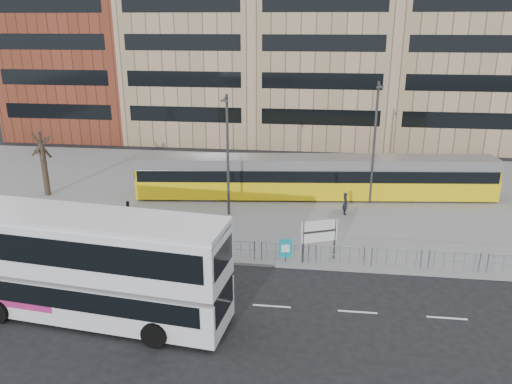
# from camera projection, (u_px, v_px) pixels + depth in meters

# --- Properties ---
(ground) EXTENTS (120.00, 120.00, 0.00)m
(ground) POSITION_uv_depth(u_px,v_px,m) (243.00, 265.00, 27.56)
(ground) COLOR black
(ground) RESTS_ON ground
(plaza) EXTENTS (64.00, 24.00, 0.15)m
(plaza) POSITION_uv_depth(u_px,v_px,m) (266.00, 194.00, 38.80)
(plaza) COLOR gray
(plaza) RESTS_ON ground
(kerb) EXTENTS (64.00, 0.25, 0.17)m
(kerb) POSITION_uv_depth(u_px,v_px,m) (243.00, 263.00, 27.59)
(kerb) COLOR gray
(kerb) RESTS_ON ground
(building_row) EXTENTS (70.40, 18.40, 31.20)m
(building_row) POSITION_uv_depth(u_px,v_px,m) (302.00, 20.00, 55.37)
(building_row) COLOR maroon
(building_row) RESTS_ON ground
(pedestrian_barrier) EXTENTS (32.07, 0.07, 1.10)m
(pedestrian_barrier) POSITION_uv_depth(u_px,v_px,m) (280.00, 247.00, 27.48)
(pedestrian_barrier) COLOR gray
(pedestrian_barrier) RESTS_ON plaza
(road_markings) EXTENTS (62.00, 0.12, 0.01)m
(road_markings) POSITION_uv_depth(u_px,v_px,m) (251.00, 305.00, 23.69)
(road_markings) COLOR white
(road_markings) RESTS_ON ground
(double_decker_bus) EXTENTS (12.64, 4.28, 4.95)m
(double_decker_bus) POSITION_uv_depth(u_px,v_px,m) (89.00, 263.00, 21.92)
(double_decker_bus) COLOR white
(double_decker_bus) RESTS_ON ground
(tram) EXTENTS (26.72, 5.37, 3.13)m
(tram) POSITION_uv_depth(u_px,v_px,m) (315.00, 177.00, 37.31)
(tram) COLOR yellow
(tram) RESTS_ON plaza
(station_sign) EXTENTS (1.95, 0.85, 2.38)m
(station_sign) POSITION_uv_depth(u_px,v_px,m) (319.00, 233.00, 27.24)
(station_sign) COLOR #2D2D30
(station_sign) RESTS_ON plaza
(ad_panel) EXTENTS (0.72, 0.18, 1.36)m
(ad_panel) POSITION_uv_depth(u_px,v_px,m) (286.00, 249.00, 27.36)
(ad_panel) COLOR #2D2D30
(ad_panel) RESTS_ON plaza
(pedestrian) EXTENTS (0.49, 0.64, 1.58)m
(pedestrian) POSITION_uv_depth(u_px,v_px,m) (345.00, 204.00, 34.16)
(pedestrian) COLOR black
(pedestrian) RESTS_ON plaza
(traffic_light_west) EXTENTS (0.19, 0.22, 3.10)m
(traffic_light_west) POSITION_uv_depth(u_px,v_px,m) (129.00, 220.00, 28.17)
(traffic_light_west) COLOR #2D2D30
(traffic_light_west) RESTS_ON plaza
(lamp_post_west) EXTENTS (0.45, 1.04, 8.23)m
(lamp_post_west) POSITION_uv_depth(u_px,v_px,m) (228.00, 151.00, 32.98)
(lamp_post_west) COLOR #2D2D30
(lamp_post_west) RESTS_ON plaza
(lamp_post_east) EXTENTS (0.45, 1.04, 8.78)m
(lamp_post_east) POSITION_uv_depth(u_px,v_px,m) (375.00, 139.00, 35.00)
(lamp_post_east) COLOR #2D2D30
(lamp_post_east) RESTS_ON plaza
(bare_tree) EXTENTS (3.84, 3.84, 6.97)m
(bare_tree) POSITION_uv_depth(u_px,v_px,m) (39.00, 128.00, 36.62)
(bare_tree) COLOR black
(bare_tree) RESTS_ON plaza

